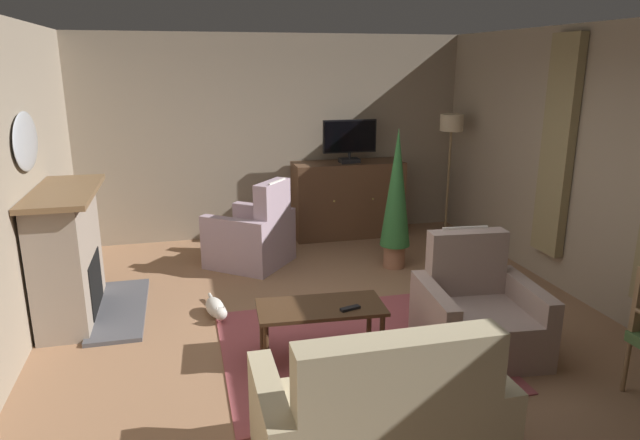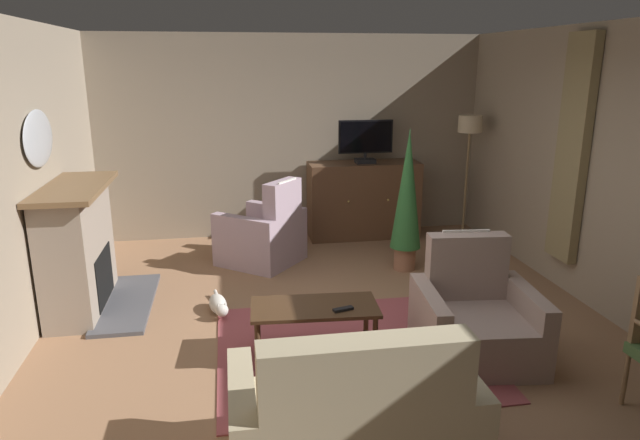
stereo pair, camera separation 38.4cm
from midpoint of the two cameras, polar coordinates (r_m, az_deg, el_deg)
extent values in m
cube|color=#936B4C|center=(5.25, -0.24, -11.72)|extent=(5.90, 7.09, 0.04)
cube|color=gray|center=(7.97, -5.94, 8.28)|extent=(5.90, 0.10, 2.77)
cube|color=gray|center=(6.00, 25.75, 4.40)|extent=(0.10, 7.09, 2.77)
cube|color=#8E7F56|center=(6.46, 21.28, 6.83)|extent=(0.10, 0.44, 2.33)
cube|color=#9E474C|center=(5.00, 1.27, -12.87)|extent=(2.25, 1.99, 0.01)
cube|color=#4C4C51|center=(6.10, -21.26, -8.39)|extent=(0.50, 1.46, 0.04)
cube|color=gray|center=(5.97, -25.82, -3.39)|extent=(0.44, 1.26, 1.21)
cube|color=black|center=(6.03, -23.81, -5.87)|extent=(0.10, 0.71, 0.52)
cube|color=brown|center=(5.81, -26.17, 2.54)|extent=(0.56, 1.42, 0.05)
ellipsoid|color=#B2B7BF|center=(5.79, -29.25, 6.93)|extent=(0.06, 0.85, 0.53)
cube|color=#402A1C|center=(8.11, 1.41, -1.31)|extent=(1.48, 0.48, 0.06)
cube|color=brown|center=(7.97, 1.44, 2.11)|extent=(1.54, 0.54, 1.06)
sphere|color=tan|center=(7.63, 0.00, 1.90)|extent=(0.03, 0.03, 0.03)
sphere|color=tan|center=(7.78, 3.96, 2.13)|extent=(0.03, 0.03, 0.03)
cube|color=black|center=(7.82, 1.56, 6.01)|extent=(0.27, 0.20, 0.06)
cylinder|color=black|center=(7.80, 1.57, 6.52)|extent=(0.04, 0.04, 0.08)
cube|color=black|center=(7.77, 1.58, 8.44)|extent=(0.75, 0.05, 0.45)
cube|color=black|center=(7.74, 1.64, 8.41)|extent=(0.71, 0.01, 0.41)
cube|color=#422B19|center=(4.70, -2.30, -8.84)|extent=(1.07, 0.56, 0.03)
cylinder|color=#422B19|center=(5.06, 2.79, -9.89)|extent=(0.04, 0.04, 0.43)
cylinder|color=#422B19|center=(4.94, -8.12, -10.66)|extent=(0.04, 0.04, 0.43)
cylinder|color=#422B19|center=(4.71, 3.91, -11.92)|extent=(0.04, 0.04, 0.43)
cylinder|color=#422B19|center=(4.59, -7.89, -12.83)|extent=(0.04, 0.04, 0.43)
cube|color=black|center=(4.62, 0.66, -8.93)|extent=(0.18, 0.09, 0.02)
cube|color=tan|center=(3.70, 2.52, -20.74)|extent=(1.15, 0.86, 0.40)
cube|color=tan|center=(3.15, 4.39, -16.74)|extent=(1.15, 0.20, 0.61)
cube|color=tan|center=(3.53, -8.33, -20.64)|extent=(0.15, 0.86, 0.62)
cube|color=tan|center=(3.84, 12.36, -17.60)|extent=(0.15, 0.86, 0.62)
cube|color=slate|center=(3.46, 5.99, -17.19)|extent=(0.37, 0.14, 0.36)
cube|color=#A3897F|center=(5.01, 13.57, -10.79)|extent=(0.77, 0.95, 0.40)
cube|color=#A3897F|center=(5.12, 12.45, -4.19)|extent=(0.70, 0.24, 0.57)
cube|color=#A3897F|center=(5.13, 17.94, -9.26)|extent=(0.21, 0.90, 0.60)
cube|color=#A3897F|center=(4.83, 9.07, -10.23)|extent=(0.21, 0.90, 0.60)
cube|color=white|center=(5.13, 12.30, -1.97)|extent=(0.42, 0.06, 0.24)
cube|color=#AD93A3|center=(6.98, -8.67, -2.60)|extent=(1.02, 0.97, 0.46)
cube|color=#AD93A3|center=(6.66, -6.46, 1.32)|extent=(0.50, 0.56, 0.60)
cube|color=#AD93A3|center=(6.68, -10.35, -2.63)|extent=(0.74, 0.63, 0.66)
cube|color=#AD93A3|center=(7.23, -7.19, -1.07)|extent=(0.74, 0.63, 0.66)
cube|color=white|center=(6.58, -5.99, 2.94)|extent=(0.24, 0.30, 0.24)
cylinder|color=#93704C|center=(4.83, 26.47, -13.11)|extent=(0.04, 0.04, 0.41)
cylinder|color=#99664C|center=(6.86, 5.90, -3.63)|extent=(0.26, 0.26, 0.28)
cone|color=#2D6B33|center=(6.63, 6.11, 3.23)|extent=(0.36, 0.36, 1.40)
ellipsoid|color=beige|center=(5.71, -12.48, -8.61)|extent=(0.23, 0.38, 0.16)
sphere|color=beige|center=(5.51, -11.99, -9.25)|extent=(0.12, 0.12, 0.12)
cone|color=beige|center=(5.49, -11.68, -8.66)|extent=(0.04, 0.04, 0.04)
cone|color=beige|center=(5.48, -12.36, -8.76)|extent=(0.04, 0.04, 0.04)
cylinder|color=beige|center=(5.99, -12.67, -7.82)|extent=(0.08, 0.23, 0.06)
cylinder|color=#4C4233|center=(8.25, 11.19, -1.38)|extent=(0.25, 0.25, 0.04)
cylinder|color=olive|center=(8.07, 11.46, 3.54)|extent=(0.03, 0.03, 1.49)
cylinder|color=beige|center=(7.94, 11.79, 9.59)|extent=(0.31, 0.31, 0.22)
camera|label=1|loc=(0.19, -92.15, -0.60)|focal=31.74mm
camera|label=2|loc=(0.19, 87.85, 0.60)|focal=31.74mm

